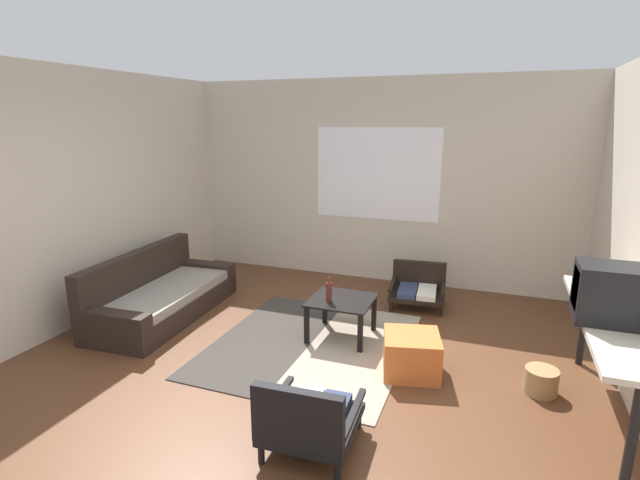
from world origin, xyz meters
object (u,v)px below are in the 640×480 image
wicker_basket (541,381)px  coffee_table (342,306)px  console_shelf (609,328)px  glass_bottle (329,291)px  couch (160,296)px  armchair_by_window (418,287)px  ottoman_orange (411,354)px  clay_vase (603,287)px  crt_television (617,295)px  armchair_striped_foreground (308,419)px

wicker_basket → coffee_table: bearing=167.5°
console_shelf → wicker_basket: console_shelf is taller
console_shelf → glass_bottle: console_shelf is taller
couch → armchair_by_window: 2.99m
couch → wicker_basket: size_ratio=7.41×
ottoman_orange → armchair_by_window: bearing=97.5°
ottoman_orange → wicker_basket: (1.04, 0.06, -0.07)m
armchair_by_window → glass_bottle: glass_bottle is taller
couch → clay_vase: bearing=-1.1°
couch → armchair_by_window: couch is taller
coffee_table → clay_vase: (2.20, -0.26, 0.57)m
coffee_table → wicker_basket: 1.90m
ottoman_orange → glass_bottle: (-0.89, 0.35, 0.34)m
coffee_table → armchair_by_window: size_ratio=0.92×
armchair_by_window → console_shelf: size_ratio=0.37×
wicker_basket → ottoman_orange: bearing=-177.0°
coffee_table → clay_vase: 2.29m
couch → wicker_basket: (3.94, -0.23, -0.12)m
wicker_basket → glass_bottle: bearing=171.2°
ottoman_orange → crt_television: size_ratio=0.90×
armchair_by_window → armchair_striped_foreground: (-0.24, -2.89, 0.03)m
armchair_by_window → glass_bottle: 1.47m
couch → coffee_table: couch is taller
ottoman_orange → wicker_basket: 1.05m
coffee_table → wicker_basket: (1.84, -0.41, -0.24)m
crt_television → console_shelf: bearing=87.9°
console_shelf → wicker_basket: size_ratio=7.11×
couch → armchair_by_window: (2.68, 1.33, 0.00)m
armchair_striped_foreground → crt_television: size_ratio=1.27×
ottoman_orange → wicker_basket: size_ratio=1.82×
crt_television → glass_bottle: (-2.30, 0.61, -0.49)m
armchair_by_window → clay_vase: 2.26m
armchair_by_window → clay_vase: bearing=-41.2°
armchair_by_window → clay_vase: (1.62, -1.42, 0.69)m
coffee_table → armchair_striped_foreground: size_ratio=0.94×
console_shelf → wicker_basket: bearing=148.5°
console_shelf → wicker_basket: 0.75m
couch → coffee_table: size_ratio=3.09×
clay_vase → glass_bottle: size_ratio=1.06×
ottoman_orange → console_shelf: size_ratio=0.26×
armchair_striped_foreground → clay_vase: clay_vase is taller
armchair_by_window → armchair_striped_foreground: bearing=-94.8°
ottoman_orange → clay_vase: size_ratio=1.75×
armchair_striped_foreground → ottoman_orange: armchair_striped_foreground is taller
ottoman_orange → crt_television: bearing=-10.2°
armchair_striped_foreground → ottoman_orange: 1.36m
crt_television → clay_vase: 0.47m
couch → ottoman_orange: size_ratio=4.08×
coffee_table → ottoman_orange: size_ratio=1.32×
console_shelf → ottoman_orange: bearing=173.2°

